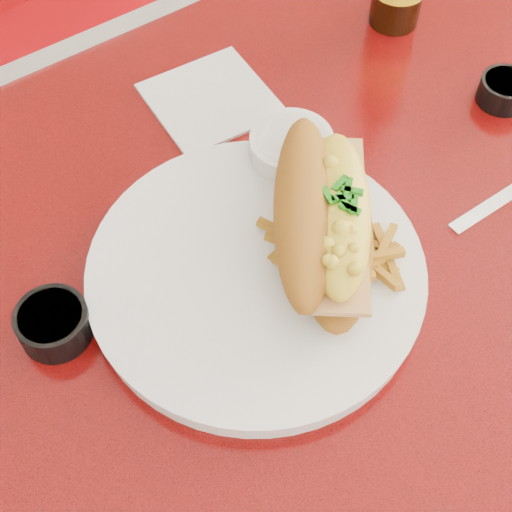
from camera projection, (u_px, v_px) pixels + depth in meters
ground at (332, 462)px, 1.33m from camera, size 8.00×8.00×0.00m
diner_table at (378, 294)px, 0.83m from camera, size 1.23×0.83×0.77m
booth_bench_far at (97, 100)px, 1.47m from camera, size 1.20×0.51×0.90m
dinner_plate at (256, 273)px, 0.64m from camera, size 0.31×0.31×0.02m
mac_hoagie at (324, 218)px, 0.61m from camera, size 0.21×0.23×0.09m
fries_pile at (339, 247)px, 0.63m from camera, size 0.12×0.11×0.03m
fork at (324, 248)px, 0.64m from camera, size 0.04×0.16×0.00m
gravy_ramekin at (291, 153)px, 0.70m from camera, size 0.10×0.10×0.05m
sauce_cup_left at (53, 323)px, 0.60m from camera, size 0.08×0.08×0.03m
sauce_cup_right at (505, 90)px, 0.77m from camera, size 0.07×0.07×0.03m
paper_napkin at (211, 99)px, 0.78m from camera, size 0.13×0.13×0.00m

